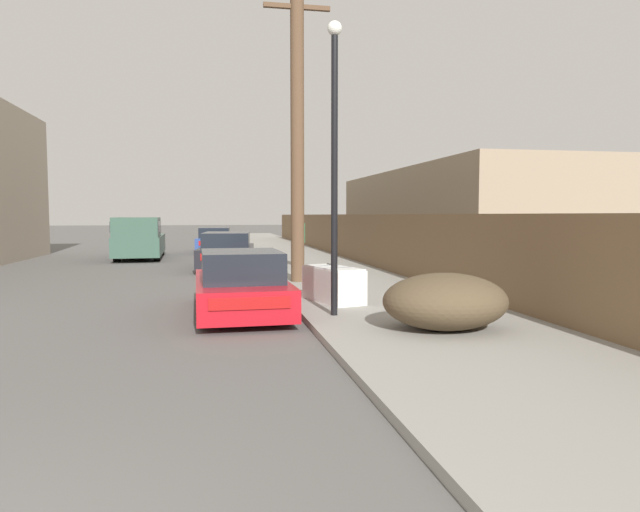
{
  "coord_description": "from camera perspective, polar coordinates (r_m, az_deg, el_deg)",
  "views": [
    {
      "loc": [
        1.57,
        -2.77,
        1.95
      ],
      "look_at": [
        4.62,
        13.21,
        0.77
      ],
      "focal_mm": 32.0,
      "sensor_mm": 36.0,
      "label": 1
    }
  ],
  "objects": [
    {
      "name": "pickup_truck",
      "position": [
        26.33,
        -17.63,
        1.69
      ],
      "size": [
        2.16,
        5.86,
        1.85
      ],
      "rotation": [
        0.0,
        0.0,
        3.18
      ],
      "color": "#385647",
      "rests_on": "ground"
    },
    {
      "name": "car_parked_far",
      "position": [
        30.25,
        -10.46,
        1.53
      ],
      "size": [
        1.97,
        4.44,
        1.3
      ],
      "rotation": [
        0.0,
        0.0,
        -0.05
      ],
      "color": "#2D478C",
      "rests_on": "ground"
    },
    {
      "name": "parked_sports_car_red",
      "position": [
        11.29,
        -7.96,
        -2.94
      ],
      "size": [
        1.81,
        4.21,
        1.26
      ],
      "rotation": [
        0.0,
        0.0,
        0.03
      ],
      "color": "red",
      "rests_on": "ground"
    },
    {
      "name": "discarded_fridge",
      "position": [
        12.07,
        1.32,
        -2.83
      ],
      "size": [
        1.12,
        1.76,
        0.76
      ],
      "rotation": [
        0.0,
        0.0,
        0.29
      ],
      "color": "silver",
      "rests_on": "sidewalk_curb"
    },
    {
      "name": "pedestrian",
      "position": [
        20.01,
        -1.98,
        1.55
      ],
      "size": [
        0.34,
        0.34,
        1.8
      ],
      "color": "#282D42",
      "rests_on": "sidewalk_curb"
    },
    {
      "name": "building_right_house",
      "position": [
        27.33,
        13.08,
        4.09
      ],
      "size": [
        6.0,
        17.47,
        3.97
      ],
      "primitive_type": "cube",
      "color": "gray",
      "rests_on": "ground"
    },
    {
      "name": "street_lamp",
      "position": [
        10.39,
        1.45,
        10.66
      ],
      "size": [
        0.26,
        0.26,
        5.25
      ],
      "color": "black",
      "rests_on": "sidewalk_curb"
    },
    {
      "name": "utility_pole",
      "position": [
        15.84,
        -2.28,
        12.64
      ],
      "size": [
        1.8,
        0.37,
        8.2
      ],
      "color": "brown",
      "rests_on": "sidewalk_curb"
    },
    {
      "name": "sidewalk_curb",
      "position": [
        26.6,
        -2.71,
        0.05
      ],
      "size": [
        4.2,
        63.0,
        0.12
      ],
      "primitive_type": "cube",
      "color": "gray",
      "rests_on": "ground"
    },
    {
      "name": "brush_pile",
      "position": [
        9.34,
        12.4,
        -4.44
      ],
      "size": [
        2.02,
        1.71,
        0.9
      ],
      "color": "brown",
      "rests_on": "sidewalk_curb"
    },
    {
      "name": "wooden_fence",
      "position": [
        24.78,
        2.46,
        2.03
      ],
      "size": [
        0.08,
        44.13,
        1.85
      ],
      "primitive_type": "cube",
      "color": "brown",
      "rests_on": "sidewalk_curb"
    },
    {
      "name": "car_parked_mid",
      "position": [
        20.98,
        -9.27,
        0.45
      ],
      "size": [
        2.24,
        4.79,
        1.32
      ],
      "rotation": [
        0.0,
        0.0,
        -0.08
      ],
      "color": "black",
      "rests_on": "ground"
    }
  ]
}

